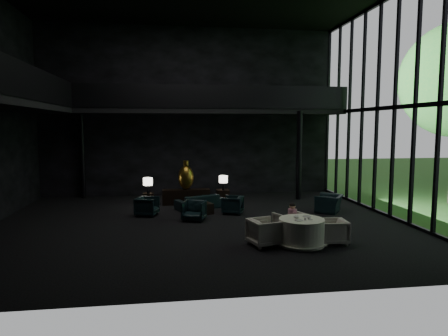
{
  "coord_description": "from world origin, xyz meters",
  "views": [
    {
      "loc": [
        -1.09,
        -13.36,
        3.35
      ],
      "look_at": [
        0.87,
        0.5,
        1.86
      ],
      "focal_mm": 32.0,
      "sensor_mm": 36.0,
      "label": 1
    }
  ],
  "objects": [
    {
      "name": "wall_front",
      "position": [
        0.0,
        -6.0,
        4.0
      ],
      "size": [
        14.0,
        0.04,
        8.0
      ],
      "primitive_type": "cube",
      "color": "black",
      "rests_on": "ground"
    },
    {
      "name": "dining_table",
      "position": [
        2.6,
        -2.82,
        0.33
      ],
      "size": [
        1.45,
        1.45,
        0.75
      ],
      "color": "white",
      "rests_on": "floor"
    },
    {
      "name": "side_table_left",
      "position": [
        -1.94,
        3.63,
        0.26
      ],
      "size": [
        0.46,
        0.46,
        0.51
      ],
      "primitive_type": "cube",
      "color": "black",
      "rests_on": "floor"
    },
    {
      "name": "mezzanine_left",
      "position": [
        -6.0,
        0.0,
        4.0
      ],
      "size": [
        2.0,
        12.0,
        0.25
      ],
      "primitive_type": "cube",
      "color": "black",
      "rests_on": "wall_left"
    },
    {
      "name": "plate_b",
      "position": [
        2.84,
        -2.58,
        0.76
      ],
      "size": [
        0.29,
        0.29,
        0.02
      ],
      "primitive_type": "cylinder",
      "rotation": [
        0.0,
        0.0,
        -0.25
      ],
      "color": "white",
      "rests_on": "dining_table"
    },
    {
      "name": "lounge_armchair_west",
      "position": [
        -1.88,
        1.53,
        0.38
      ],
      "size": [
        0.88,
        0.92,
        0.77
      ],
      "primitive_type": "imported",
      "rotation": [
        0.0,
        0.0,
        1.27
      ],
      "color": "black",
      "rests_on": "floor"
    },
    {
      "name": "child",
      "position": [
        2.64,
        -1.87,
        0.73
      ],
      "size": [
        0.27,
        0.27,
        0.57
      ],
      "rotation": [
        0.0,
        0.0,
        3.14
      ],
      "color": "pink",
      "rests_on": "dining_chair_north"
    },
    {
      "name": "column_nw",
      "position": [
        -5.0,
        5.7,
        2.0
      ],
      "size": [
        0.24,
        0.24,
        4.0
      ],
      "primitive_type": "cylinder",
      "color": "black",
      "rests_on": "floor"
    },
    {
      "name": "lounge_armchair_south",
      "position": [
        -0.2,
        0.51,
        0.39
      ],
      "size": [
        0.94,
        0.91,
        0.77
      ],
      "primitive_type": "imported",
      "rotation": [
        0.0,
        0.0,
        -0.32
      ],
      "color": "#102931",
      "rests_on": "floor"
    },
    {
      "name": "cream_pot",
      "position": [
        2.64,
        -3.01,
        0.78
      ],
      "size": [
        0.07,
        0.07,
        0.06
      ],
      "primitive_type": "cylinder",
      "rotation": [
        0.0,
        0.0,
        -0.22
      ],
      "color": "#99999E",
      "rests_on": "dining_table"
    },
    {
      "name": "coffee_table",
      "position": [
        0.03,
        1.66,
        0.2
      ],
      "size": [
        1.18,
        1.18,
        0.41
      ],
      "primitive_type": "cube",
      "rotation": [
        0.0,
        0.0,
        0.35
      ],
      "color": "black",
      "rests_on": "floor"
    },
    {
      "name": "mezzanine_back",
      "position": [
        1.0,
        5.0,
        4.0
      ],
      "size": [
        12.0,
        2.0,
        0.25
      ],
      "primitive_type": "cube",
      "color": "black",
      "rests_on": "wall_back"
    },
    {
      "name": "curtain_wall",
      "position": [
        6.95,
        0.0,
        4.0
      ],
      "size": [
        0.2,
        12.0,
        8.0
      ],
      "primitive_type": null,
      "color": "black",
      "rests_on": "ground"
    },
    {
      "name": "console",
      "position": [
        -0.34,
        3.52,
        0.32
      ],
      "size": [
        2.02,
        0.46,
        0.64
      ],
      "primitive_type": "cube",
      "color": "black",
      "rests_on": "floor"
    },
    {
      "name": "column_ne",
      "position": [
        4.8,
        4.0,
        2.0
      ],
      "size": [
        0.24,
        0.24,
        4.0
      ],
      "primitive_type": "cylinder",
      "color": "black",
      "rests_on": "floor"
    },
    {
      "name": "wall_back",
      "position": [
        0.0,
        6.0,
        4.0
      ],
      "size": [
        14.0,
        0.04,
        8.0
      ],
      "primitive_type": "cube",
      "color": "black",
      "rests_on": "ground"
    },
    {
      "name": "saucer",
      "position": [
        2.8,
        -2.97,
        0.76
      ],
      "size": [
        0.17,
        0.17,
        0.01
      ],
      "primitive_type": "cylinder",
      "rotation": [
        0.0,
        0.0,
        0.39
      ],
      "color": "white",
      "rests_on": "dining_table"
    },
    {
      "name": "sofa",
      "position": [
        0.16,
        2.57,
        0.35
      ],
      "size": [
        1.87,
        1.17,
        0.7
      ],
      "primitive_type": "imported",
      "rotation": [
        0.0,
        0.0,
        3.53
      ],
      "color": "#11262C",
      "rests_on": "floor"
    },
    {
      "name": "table_lamp_right",
      "position": [
        1.26,
        3.5,
        1.03
      ],
      "size": [
        0.37,
        0.37,
        0.63
      ],
      "color": "black",
      "rests_on": "side_table_right"
    },
    {
      "name": "dining_chair_east",
      "position": [
        3.54,
        -2.81,
        0.38
      ],
      "size": [
        0.74,
        0.78,
        0.75
      ],
      "primitive_type": "imported",
      "rotation": [
        0.0,
        0.0,
        -1.65
      ],
      "color": "silver",
      "rests_on": "floor"
    },
    {
      "name": "lounge_armchair_east",
      "position": [
        1.34,
        1.43,
        0.36
      ],
      "size": [
        0.86,
        0.89,
        0.71
      ],
      "primitive_type": "imported",
      "rotation": [
        0.0,
        0.0,
        -1.96
      ],
      "color": "#12262E",
      "rests_on": "floor"
    },
    {
      "name": "dining_chair_north",
      "position": [
        2.54,
        -1.94,
        0.43
      ],
      "size": [
        1.08,
        1.05,
        0.87
      ],
      "primitive_type": "imported",
      "rotation": [
        0.0,
        0.0,
        3.53
      ],
      "color": "silver",
      "rests_on": "floor"
    },
    {
      "name": "window_armchair",
      "position": [
        5.08,
        1.14,
        0.44
      ],
      "size": [
        1.11,
        1.2,
        0.88
      ],
      "primitive_type": "imported",
      "rotation": [
        0.0,
        0.0,
        -2.18
      ],
      "color": "black",
      "rests_on": "floor"
    },
    {
      "name": "railing_back",
      "position": [
        1.0,
        4.0,
        4.6
      ],
      "size": [
        12.0,
        0.06,
        1.0
      ],
      "primitive_type": "cube",
      "color": "black",
      "rests_on": "mezzanine_back"
    },
    {
      "name": "cereal_bowl",
      "position": [
        2.48,
        -2.72,
        0.79
      ],
      "size": [
        0.16,
        0.16,
        0.08
      ],
      "primitive_type": "ellipsoid",
      "color": "white",
      "rests_on": "dining_table"
    },
    {
      "name": "dining_chair_west",
      "position": [
        1.57,
        -2.71,
        0.44
      ],
      "size": [
        1.01,
        1.04,
        0.89
      ],
      "primitive_type": "imported",
      "rotation": [
        0.0,
        0.0,
        1.84
      ],
      "color": "#B8B3A5",
      "rests_on": "floor"
    },
    {
      "name": "plate_a",
      "position": [
        2.46,
        -3.01,
        0.76
      ],
      "size": [
        0.25,
        0.25,
        0.01
      ],
      "primitive_type": "cylinder",
      "rotation": [
        0.0,
        0.0,
        0.07
      ],
      "color": "white",
      "rests_on": "dining_table"
    },
    {
      "name": "table_lamp_left",
      "position": [
        -1.94,
        3.51,
        0.98
      ],
      "size": [
        0.39,
        0.39,
        0.66
      ],
      "color": "black",
      "rests_on": "side_table_left"
    },
    {
      "name": "railing_left",
      "position": [
        -5.0,
        0.0,
        4.6
      ],
      "size": [
        0.06,
        12.0,
        1.0
      ],
      "primitive_type": "cube",
      "color": "black",
      "rests_on": "mezzanine_left"
    },
    {
      "name": "coffee_cup",
      "position": [
        2.79,
        -2.89,
        0.79
      ],
      "size": [
        0.1,
        0.1,
        0.06
      ],
      "primitive_type": "cylinder",
      "rotation": [
        0.0,
        0.0,
        0.19
      ],
      "color": "white",
      "rests_on": "saucer"
    },
    {
      "name": "floor",
      "position": [
        0.0,
        0.0,
        0.0
      ],
      "size": [
        14.0,
        12.0,
        0.02
      ],
      "primitive_type": "cube",
      "color": "black",
      "rests_on": "ground"
    },
    {
      "name": "bronze_urn",
      "position": [
        -0.34,
        3.56,
        1.17
      ],
      "size": [
        0.66,
        0.66,
        1.23
      ],
      "color": "olive",
      "rests_on": "console"
    },
    {
      "name": "side_table_right",
      "position": [
        1.26,
        3.62,
        0.29
      ],
      "size": [
        0.52,
        0.52,
        0.58
      ],
      "primitive_type": "cube",
      "color": "black",
      "rests_on": "floor"
    }
  ]
}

